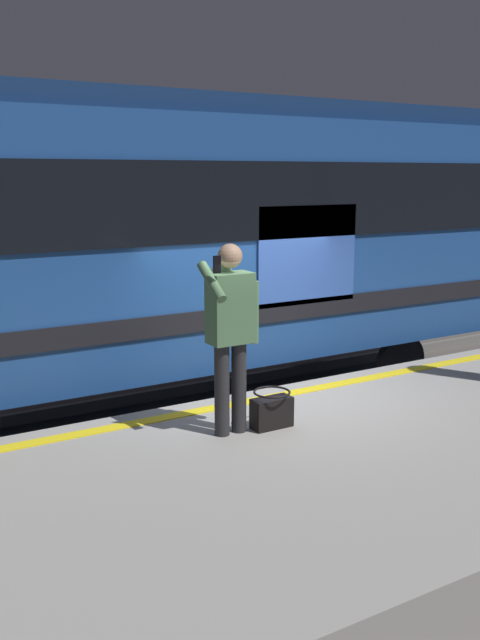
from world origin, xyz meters
TOP-DOWN VIEW (x-y plane):
  - ground_plane at (0.00, 0.00)m, footprint 23.84×23.84m
  - platform at (0.00, 1.86)m, footprint 13.41×3.73m
  - safety_line at (0.00, 0.30)m, footprint 13.14×0.16m
  - track_rail_near at (0.00, -1.23)m, footprint 17.43×0.08m
  - track_rail_far at (0.00, -2.66)m, footprint 17.43×0.08m
  - train_carriage at (1.26, -1.94)m, footprint 12.68×2.81m
  - passenger at (1.00, 0.97)m, footprint 0.57×0.55m
  - handbag at (0.59, 1.05)m, footprint 0.40×0.36m

SIDE VIEW (x-z plane):
  - ground_plane at x=0.00m, z-range 0.00..0.00m
  - track_rail_near at x=0.00m, z-range 0.00..0.16m
  - track_rail_far at x=0.00m, z-range 0.00..0.16m
  - platform at x=0.00m, z-range 0.00..0.88m
  - safety_line at x=0.00m, z-range 0.88..0.89m
  - handbag at x=0.59m, z-range 0.87..1.23m
  - passenger at x=1.00m, z-range 1.04..2.81m
  - train_carriage at x=1.26m, z-range 0.54..4.53m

